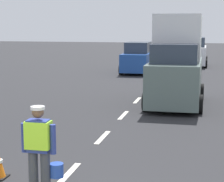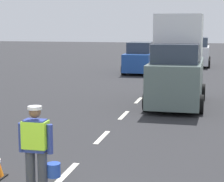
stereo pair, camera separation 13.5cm
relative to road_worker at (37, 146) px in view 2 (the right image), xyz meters
The scene contains 6 objects.
ground_plane 19.44m from the road_worker, 89.54° to the left, with size 96.00×96.00×0.00m, color #28282B.
lane_center_line 23.63m from the road_worker, 89.62° to the left, with size 0.14×46.40×0.01m.
road_worker is the anchor object (origin of this frame).
delivery_truck 9.87m from the road_worker, 79.62° to the left, with size 2.16×4.60×3.54m.
car_oncoming_second 20.29m from the road_worker, 94.17° to the left, with size 1.94×4.00×2.01m.
car_outgoing_far 25.85m from the road_worker, 85.65° to the left, with size 2.02×4.20×2.19m.
Camera 2 is at (2.92, -5.41, 3.13)m, focal length 67.70 mm.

